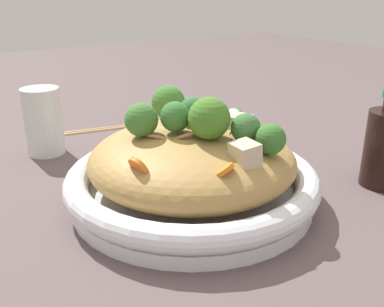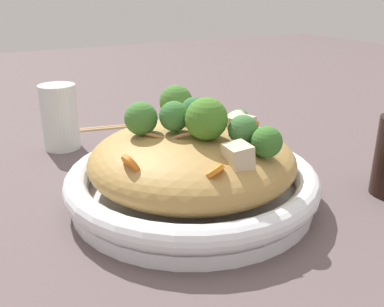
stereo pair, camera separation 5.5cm
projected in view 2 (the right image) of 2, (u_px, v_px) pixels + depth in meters
ground_plane at (192, 200)px, 0.57m from camera, size 3.00×3.00×0.00m
serving_bowl at (192, 184)px, 0.56m from camera, size 0.32×0.32×0.05m
noodle_heap at (192, 159)px, 0.55m from camera, size 0.26×0.26×0.09m
broccoli_florets at (193, 117)px, 0.54m from camera, size 0.25×0.15×0.08m
carrot_coins at (218, 140)px, 0.53m from camera, size 0.16×0.22×0.04m
zucchini_slices at (216, 118)px, 0.61m from camera, size 0.10×0.06×0.04m
chicken_chunks at (222, 133)px, 0.53m from camera, size 0.17×0.08×0.03m
chopsticks_pair at (138, 124)px, 0.87m from camera, size 0.06×0.23×0.01m
drinking_glass at (60, 117)px, 0.74m from camera, size 0.06×0.06×0.11m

